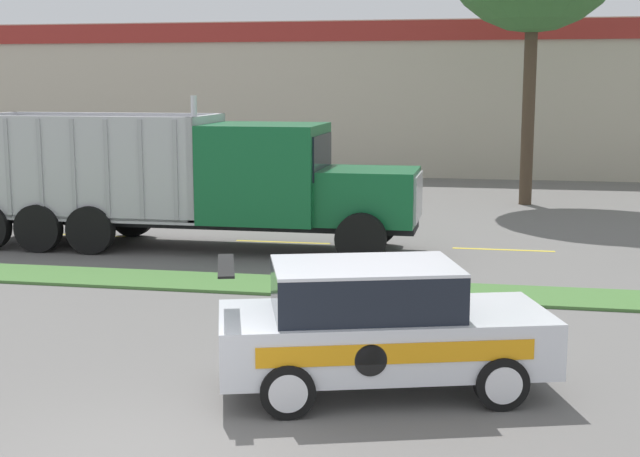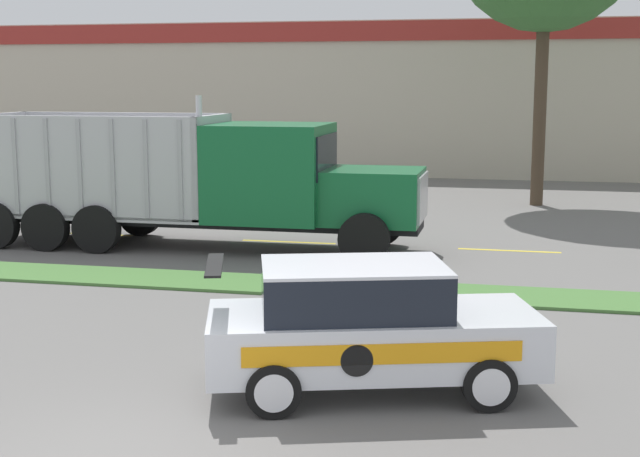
% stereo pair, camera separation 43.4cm
% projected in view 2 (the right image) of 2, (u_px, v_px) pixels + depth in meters
% --- Properties ---
extents(grass_verge, '(120.00, 1.54, 0.06)m').
position_uv_depth(grass_verge, '(299.00, 286.00, 17.34)').
color(grass_verge, '#477538').
rests_on(grass_verge, ground_plane).
extents(centre_line_3, '(2.40, 0.14, 0.01)m').
position_uv_depth(centre_line_3, '(90.00, 234.00, 23.39)').
color(centre_line_3, yellow).
rests_on(centre_line_3, ground_plane).
extents(centre_line_4, '(2.40, 0.14, 0.01)m').
position_uv_depth(centre_line_4, '(289.00, 242.00, 22.24)').
color(centre_line_4, yellow).
rests_on(centre_line_4, ground_plane).
extents(centre_line_5, '(2.40, 0.14, 0.01)m').
position_uv_depth(centre_line_5, '(509.00, 251.00, 21.10)').
color(centre_line_5, yellow).
rests_on(centre_line_5, ground_plane).
extents(dump_truck_lead, '(10.72, 2.77, 3.65)m').
position_uv_depth(dump_truck_lead, '(230.00, 184.00, 21.17)').
color(dump_truck_lead, black).
rests_on(dump_truck_lead, ground_plane).
extents(rally_car, '(4.54, 2.90, 1.71)m').
position_uv_depth(rally_car, '(367.00, 326.00, 11.42)').
color(rally_car, silver).
rests_on(rally_car, ground_plane).
extents(store_building_backdrop, '(38.67, 12.10, 6.45)m').
position_uv_depth(store_building_backdrop, '(333.00, 97.00, 43.27)').
color(store_building_backdrop, '#BCB29E').
rests_on(store_building_backdrop, ground_plane).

